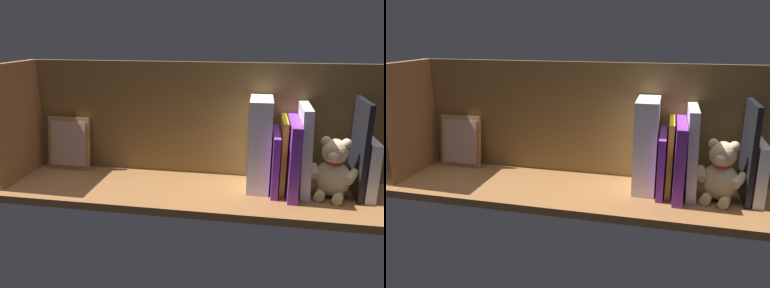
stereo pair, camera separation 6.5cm
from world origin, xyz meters
TOP-DOWN VIEW (x-y plane):
  - ground_plane at (0.00, 0.00)cm, footprint 112.15×30.12cm
  - shelf_back_panel at (0.00, -12.81)cm, footprint 112.15×1.50cm
  - shelf_side_divider at (54.08, 0.00)cm, footprint 2.40×24.12cm
  - book_0 at (-48.03, -4.07)cm, footprint 2.74×15.19cm
  - book_1 at (-45.50, -4.05)cm, footprint 1.38×15.22cm
  - teddy_bear at (-38.74, -1.00)cm, footprint 12.98×12.44cm
  - book_2 at (-31.04, -3.84)cm, footprint 3.39×15.65cm
  - book_3 at (-27.92, -2.18)cm, footprint 2.70×18.97cm
  - book_4 at (-25.38, -4.54)cm, footprint 1.47×14.23cm
  - book_5 at (-23.26, -3.21)cm, footprint 1.92×16.90cm
  - dictionary_thick_white at (-18.75, -4.34)cm, footprint 6.22×14.45cm
  - picture_frame_leaning at (42.56, -9.29)cm, footprint 14.07×4.14cm

SIDE VIEW (x-z plane):
  - ground_plane at x=0.00cm, z-range -2.20..0.00cm
  - teddy_bear at x=-38.74cm, z-range -1.00..15.67cm
  - book_0 at x=-48.03cm, z-range 0.00..16.09cm
  - picture_frame_leaning at x=42.56cm, z-range -0.10..17.01cm
  - book_5 at x=-23.26cm, z-range 0.00..17.08cm
  - book_4 at x=-25.38cm, z-range 0.00..20.53cm
  - book_3 at x=-27.92cm, z-range 0.00..20.64cm
  - book_2 at x=-31.04cm, z-range -0.04..24.46cm
  - dictionary_thick_white at x=-18.75cm, z-range 0.00..26.02cm
  - book_1 at x=-45.50cm, z-range 0.00..26.38cm
  - shelf_back_panel at x=0.00cm, z-range 0.00..34.95cm
  - shelf_side_divider at x=54.08cm, z-range 0.00..34.95cm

